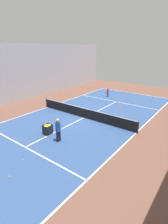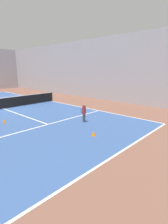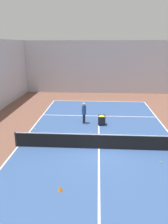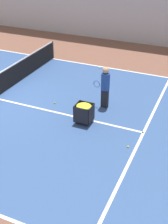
{
  "view_description": "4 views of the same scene",
  "coord_description": "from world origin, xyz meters",
  "px_view_note": "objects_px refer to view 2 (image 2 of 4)",
  "views": [
    {
      "loc": [
        -9.22,
        12.11,
        6.27
      ],
      "look_at": [
        0.0,
        0.0,
        0.58
      ],
      "focal_mm": 28.0,
      "sensor_mm": 36.0,
      "label": 1
    },
    {
      "loc": [
        -6.05,
        -15.2,
        3.35
      ],
      "look_at": [
        1.94,
        -7.75,
        0.67
      ],
      "focal_mm": 28.0,
      "sensor_mm": 36.0,
      "label": 2
    },
    {
      "loc": [
        -0.15,
        -12.22,
        6.16
      ],
      "look_at": [
        -1.21,
        4.55,
        0.95
      ],
      "focal_mm": 35.0,
      "sensor_mm": 36.0,
      "label": 3
    },
    {
      "loc": [
        9.22,
        8.22,
        6.27
      ],
      "look_at": [
        0.23,
        4.27,
        0.45
      ],
      "focal_mm": 50.0,
      "sensor_mm": 36.0,
      "label": 4
    }
  ],
  "objects_px": {
    "player_near_baseline": "(84,112)",
    "training_cone_0": "(4,121)",
    "tennis_net": "(3,103)",
    "training_cone_1": "(94,133)"
  },
  "relations": [
    {
      "from": "tennis_net",
      "to": "training_cone_0",
      "type": "relative_size",
      "value": 44.2
    },
    {
      "from": "training_cone_0",
      "to": "tennis_net",
      "type": "bearing_deg",
      "value": 67.86
    },
    {
      "from": "training_cone_0",
      "to": "training_cone_1",
      "type": "distance_m",
      "value": 6.02
    },
    {
      "from": "player_near_baseline",
      "to": "training_cone_0",
      "type": "xyz_separation_m",
      "value": [
        -3.64,
        3.57,
        -0.57
      ]
    },
    {
      "from": "player_near_baseline",
      "to": "training_cone_1",
      "type": "relative_size",
      "value": 4.76
    },
    {
      "from": "tennis_net",
      "to": "training_cone_0",
      "type": "distance_m",
      "value": 4.51
    },
    {
      "from": "tennis_net",
      "to": "player_near_baseline",
      "type": "bearing_deg",
      "value": -75.92
    },
    {
      "from": "tennis_net",
      "to": "player_near_baseline",
      "type": "xyz_separation_m",
      "value": [
        1.94,
        -7.74,
        0.19
      ]
    },
    {
      "from": "player_near_baseline",
      "to": "training_cone_1",
      "type": "bearing_deg",
      "value": 169.73
    },
    {
      "from": "tennis_net",
      "to": "player_near_baseline",
      "type": "relative_size",
      "value": 8.68
    }
  ]
}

